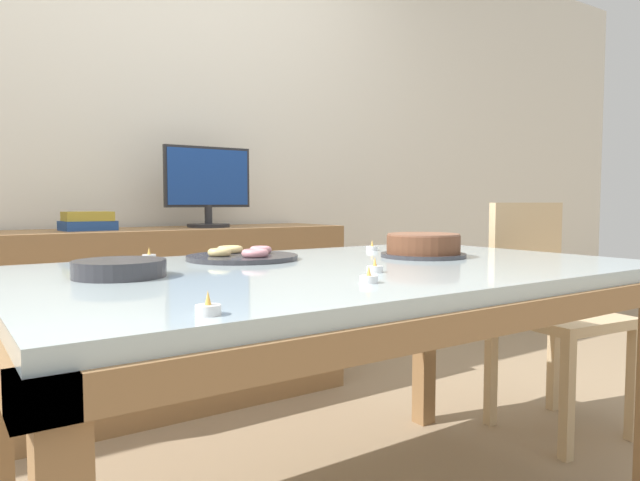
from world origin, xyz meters
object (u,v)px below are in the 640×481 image
object	(u,v)px
cake_chocolate_round	(423,246)
pastry_platter	(242,256)
computer_monitor	(208,187)
tealight_right_edge	(375,268)
plate_stack	(120,269)
chair	(546,303)
tealight_near_cakes	(208,309)
tealight_centre	(149,256)
book_stack	(88,221)
tealight_left_edge	(372,248)
tealight_near_front	(369,278)

from	to	relation	value
cake_chocolate_round	pastry_platter	distance (m)	0.57
computer_monitor	tealight_right_edge	size ratio (longest dim) A/B	10.60
cake_chocolate_round	tealight_right_edge	world-z (taller)	cake_chocolate_round
plate_stack	cake_chocolate_round	bearing A→B (deg)	-2.79
chair	tealight_near_cakes	distance (m)	1.88
computer_monitor	cake_chocolate_round	bearing A→B (deg)	-81.05
computer_monitor	tealight_centre	xyz separation A→B (m)	(-0.55, -0.82, -0.23)
computer_monitor	cake_chocolate_round	world-z (taller)	computer_monitor
tealight_centre	chair	bearing A→B (deg)	-10.62
book_stack	tealight_centre	distance (m)	0.83
computer_monitor	tealight_left_edge	distance (m)	1.00
chair	computer_monitor	distance (m)	1.59
tealight_right_edge	tealight_near_cakes	bearing A→B (deg)	-154.29
tealight_left_edge	tealight_right_edge	bearing A→B (deg)	-129.10
cake_chocolate_round	tealight_near_cakes	bearing A→B (deg)	-152.63
tealight_right_edge	plate_stack	bearing A→B (deg)	154.30
plate_stack	tealight_near_front	xyz separation A→B (m)	(0.41, -0.40, -0.01)
tealight_centre	tealight_left_edge	bearing A→B (deg)	-9.45
tealight_near_front	tealight_near_cakes	bearing A→B (deg)	-162.83
computer_monitor	pastry_platter	world-z (taller)	computer_monitor
computer_monitor	tealight_centre	distance (m)	1.01
tealight_left_edge	chair	bearing A→B (deg)	-11.72
chair	tealight_near_cakes	world-z (taller)	chair
book_stack	cake_chocolate_round	xyz separation A→B (m)	(0.73, -1.23, -0.06)
cake_chocolate_round	tealight_centre	size ratio (longest dim) A/B	6.68
book_stack	tealight_left_edge	bearing A→B (deg)	-51.47
book_stack	plate_stack	xyz separation A→B (m)	(-0.19, -1.18, -0.07)
pastry_platter	tealight_centre	size ratio (longest dim) A/B	8.35
pastry_platter	tealight_left_edge	size ratio (longest dim) A/B	8.35
chair	tealight_left_edge	world-z (taller)	chair
plate_stack	tealight_near_front	distance (m)	0.57
pastry_platter	tealight_near_front	world-z (taller)	same
pastry_platter	tealight_near_cakes	size ratio (longest dim) A/B	8.35
computer_monitor	tealight_left_edge	bearing A→B (deg)	-77.25
tealight_left_edge	tealight_centre	xyz separation A→B (m)	(-0.76, 0.13, 0.00)
cake_chocolate_round	tealight_right_edge	size ratio (longest dim) A/B	6.68
plate_stack	tealight_centre	xyz separation A→B (m)	(0.18, 0.36, -0.01)
book_stack	computer_monitor	bearing A→B (deg)	-0.15
plate_stack	tealight_near_cakes	distance (m)	0.53
plate_stack	tealight_centre	world-z (taller)	plate_stack
tealight_near_front	tealight_near_cakes	world-z (taller)	same
computer_monitor	pastry_platter	bearing A→B (deg)	-107.91
pastry_platter	tealight_right_edge	size ratio (longest dim) A/B	8.35
tealight_right_edge	tealight_centre	size ratio (longest dim) A/B	1.00
cake_chocolate_round	plate_stack	size ratio (longest dim) A/B	1.27
tealight_left_edge	tealight_centre	bearing A→B (deg)	170.55
book_stack	cake_chocolate_round	world-z (taller)	book_stack
book_stack	tealight_left_edge	distance (m)	1.22
tealight_near_front	tealight_centre	size ratio (longest dim) A/B	1.00
cake_chocolate_round	chair	bearing A→B (deg)	7.60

